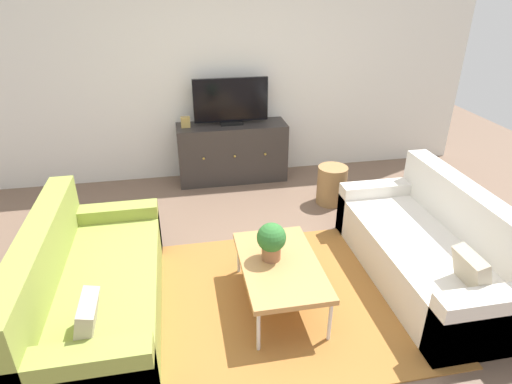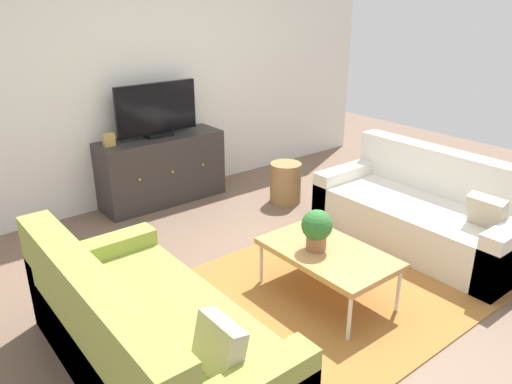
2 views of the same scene
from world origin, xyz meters
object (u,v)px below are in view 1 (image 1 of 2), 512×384
at_px(couch_left_side, 86,292).
at_px(potted_plant, 271,240).
at_px(wicker_basket, 332,185).
at_px(flat_screen_tv, 231,102).
at_px(mantel_clock, 185,122).
at_px(couch_right_side, 435,251).
at_px(tv_console, 232,152).
at_px(coffee_table, 280,266).

height_order(couch_left_side, potted_plant, couch_left_side).
bearing_deg(wicker_basket, flat_screen_tv, 139.42).
distance_m(potted_plant, mantel_clock, 2.46).
bearing_deg(potted_plant, wicker_basket, 55.07).
height_order(couch_right_side, tv_console, couch_right_side).
xyz_separation_m(couch_left_side, potted_plant, (1.42, -0.01, 0.30)).
bearing_deg(coffee_table, wicker_basket, 57.72).
bearing_deg(tv_console, wicker_basket, -39.94).
relative_size(couch_left_side, flat_screen_tv, 2.07).
bearing_deg(wicker_basket, tv_console, 140.06).
relative_size(potted_plant, wicker_basket, 0.69).
xyz_separation_m(couch_left_side, coffee_table, (1.48, -0.08, 0.10)).
bearing_deg(mantel_clock, wicker_basket, -28.49).
bearing_deg(couch_left_side, mantel_clock, 69.59).
height_order(couch_left_side, wicker_basket, couch_left_side).
bearing_deg(couch_right_side, mantel_clock, 130.08).
distance_m(couch_left_side, tv_console, 2.78).
xyz_separation_m(couch_right_side, wicker_basket, (-0.40, 1.51, -0.05)).
distance_m(couch_left_side, mantel_clock, 2.59).
bearing_deg(coffee_table, flat_screen_tv, 90.77).
xyz_separation_m(potted_plant, tv_console, (0.02, 2.39, -0.20)).
bearing_deg(flat_screen_tv, potted_plant, -90.56).
height_order(potted_plant, mantel_clock, mantel_clock).
bearing_deg(wicker_basket, couch_left_side, -148.78).
distance_m(flat_screen_tv, mantel_clock, 0.60).
bearing_deg(potted_plant, couch_left_side, 179.43).
relative_size(couch_left_side, couch_right_side, 1.00).
relative_size(coffee_table, potted_plant, 3.21).
relative_size(potted_plant, flat_screen_tv, 0.34).
distance_m(couch_right_side, flat_screen_tv, 2.89).
relative_size(couch_right_side, mantel_clock, 14.55).
height_order(potted_plant, wicker_basket, potted_plant).
distance_m(couch_right_side, mantel_clock, 3.15).
bearing_deg(mantel_clock, potted_plant, -77.28).
relative_size(couch_right_side, coffee_table, 1.89).
bearing_deg(flat_screen_tv, couch_right_side, -59.06).
bearing_deg(flat_screen_tv, couch_left_side, -121.14).
distance_m(tv_console, wicker_basket, 1.36).
xyz_separation_m(coffee_table, tv_console, (-0.03, 2.46, -0.00)).
xyz_separation_m(couch_right_side, flat_screen_tv, (-1.44, 2.39, 0.75)).
relative_size(potted_plant, tv_console, 0.23).
distance_m(coffee_table, mantel_clock, 2.57).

